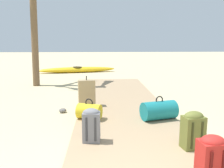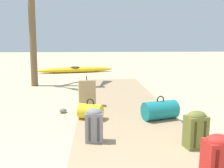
{
  "view_description": "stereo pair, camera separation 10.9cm",
  "coord_description": "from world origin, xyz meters",
  "px_view_note": "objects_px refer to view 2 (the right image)",
  "views": [
    {
      "loc": [
        -0.54,
        -1.57,
        1.66
      ],
      "look_at": [
        -0.23,
        4.56,
        0.55
      ],
      "focal_mm": 38.66,
      "sensor_mm": 36.0,
      "label": 1
    },
    {
      "loc": [
        -0.65,
        -1.57,
        1.66
      ],
      "look_at": [
        -0.23,
        4.56,
        0.55
      ],
      "focal_mm": 38.66,
      "sensor_mm": 36.0,
      "label": 2
    }
  ],
  "objects_px": {
    "suitcase_tan": "(87,93)",
    "backpack_olive": "(196,128)",
    "backpack_grey": "(94,124)",
    "duffel_bag_yellow": "(90,111)",
    "backpack_red": "(217,160)",
    "kayak": "(75,70)",
    "duffel_bag_teal": "(160,110)"
  },
  "relations": [
    {
      "from": "duffel_bag_yellow",
      "to": "suitcase_tan",
      "type": "xyz_separation_m",
      "value": [
        -0.1,
        1.0,
        0.16
      ]
    },
    {
      "from": "kayak",
      "to": "duffel_bag_yellow",
      "type": "bearing_deg",
      "value": -83.14
    },
    {
      "from": "suitcase_tan",
      "to": "duffel_bag_teal",
      "type": "bearing_deg",
      "value": -36.03
    },
    {
      "from": "backpack_grey",
      "to": "backpack_olive",
      "type": "xyz_separation_m",
      "value": [
        1.51,
        -0.32,
        0.01
      ]
    },
    {
      "from": "kayak",
      "to": "backpack_red",
      "type": "bearing_deg",
      "value": -77.12
    },
    {
      "from": "duffel_bag_yellow",
      "to": "backpack_grey",
      "type": "bearing_deg",
      "value": -85.81
    },
    {
      "from": "duffel_bag_yellow",
      "to": "suitcase_tan",
      "type": "bearing_deg",
      "value": 95.73
    },
    {
      "from": "backpack_red",
      "to": "backpack_olive",
      "type": "bearing_deg",
      "value": 79.52
    },
    {
      "from": "duffel_bag_yellow",
      "to": "backpack_red",
      "type": "relative_size",
      "value": 0.92
    },
    {
      "from": "kayak",
      "to": "backpack_grey",
      "type": "bearing_deg",
      "value": -83.47
    },
    {
      "from": "suitcase_tan",
      "to": "backpack_olive",
      "type": "relative_size",
      "value": 1.31
    },
    {
      "from": "duffel_bag_yellow",
      "to": "duffel_bag_teal",
      "type": "xyz_separation_m",
      "value": [
        1.42,
        -0.1,
        0.03
      ]
    },
    {
      "from": "duffel_bag_teal",
      "to": "backpack_olive",
      "type": "distance_m",
      "value": 1.36
    },
    {
      "from": "suitcase_tan",
      "to": "backpack_olive",
      "type": "distance_m",
      "value": 2.98
    },
    {
      "from": "suitcase_tan",
      "to": "duffel_bag_teal",
      "type": "xyz_separation_m",
      "value": [
        1.52,
        -1.1,
        -0.13
      ]
    },
    {
      "from": "backpack_olive",
      "to": "kayak",
      "type": "bearing_deg",
      "value": 105.19
    },
    {
      "from": "duffel_bag_teal",
      "to": "backpack_olive",
      "type": "relative_size",
      "value": 1.36
    },
    {
      "from": "duffel_bag_yellow",
      "to": "backpack_olive",
      "type": "xyz_separation_m",
      "value": [
        1.59,
        -1.45,
        0.14
      ]
    },
    {
      "from": "backpack_grey",
      "to": "suitcase_tan",
      "type": "bearing_deg",
      "value": 94.92
    },
    {
      "from": "suitcase_tan",
      "to": "backpack_grey",
      "type": "relative_size",
      "value": 1.37
    },
    {
      "from": "suitcase_tan",
      "to": "backpack_grey",
      "type": "height_order",
      "value": "suitcase_tan"
    },
    {
      "from": "duffel_bag_yellow",
      "to": "backpack_olive",
      "type": "distance_m",
      "value": 2.15
    },
    {
      "from": "suitcase_tan",
      "to": "backpack_grey",
      "type": "distance_m",
      "value": 2.14
    },
    {
      "from": "suitcase_tan",
      "to": "backpack_olive",
      "type": "bearing_deg",
      "value": -55.42
    },
    {
      "from": "suitcase_tan",
      "to": "backpack_olive",
      "type": "xyz_separation_m",
      "value": [
        1.69,
        -2.45,
        -0.02
      ]
    },
    {
      "from": "duffel_bag_teal",
      "to": "kayak",
      "type": "height_order",
      "value": "duffel_bag_teal"
    },
    {
      "from": "backpack_grey",
      "to": "kayak",
      "type": "height_order",
      "value": "backpack_grey"
    },
    {
      "from": "backpack_red",
      "to": "duffel_bag_teal",
      "type": "relative_size",
      "value": 0.78
    },
    {
      "from": "suitcase_tan",
      "to": "backpack_olive",
      "type": "height_order",
      "value": "suitcase_tan"
    },
    {
      "from": "kayak",
      "to": "duffel_bag_teal",
      "type": "bearing_deg",
      "value": -73.53
    },
    {
      "from": "duffel_bag_yellow",
      "to": "backpack_red",
      "type": "xyz_separation_m",
      "value": [
        1.41,
        -2.42,
        0.16
      ]
    },
    {
      "from": "backpack_red",
      "to": "backpack_grey",
      "type": "relative_size",
      "value": 1.11
    }
  ]
}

